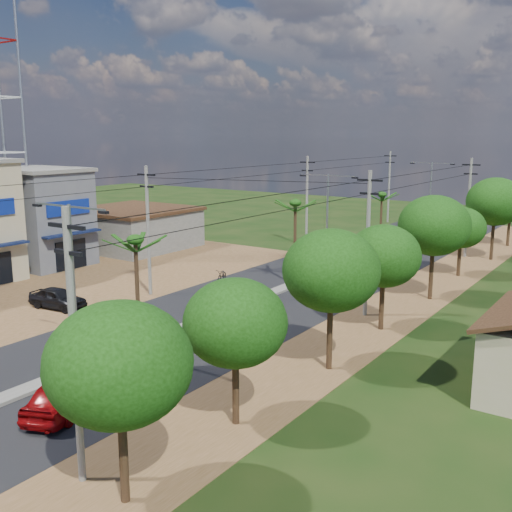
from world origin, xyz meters
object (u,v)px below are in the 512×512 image
at_px(car_white_far, 319,252).
at_px(car_parked_dark, 58,299).
at_px(car_red_near, 65,394).
at_px(car_silver_mid, 223,315).
at_px(moto_rider_east, 73,415).

distance_m(car_white_far, car_parked_dark, 24.02).
xyz_separation_m(car_red_near, car_silver_mid, (-1.51, 12.42, -0.08)).
bearing_deg(car_parked_dark, car_white_far, -23.27).
xyz_separation_m(car_white_far, moto_rider_east, (7.16, -32.94, -0.29)).
xyz_separation_m(car_silver_mid, car_parked_dark, (-10.98, -3.19, -0.01)).
height_order(car_red_near, moto_rider_east, car_red_near).
height_order(car_white_far, moto_rider_east, car_white_far).
distance_m(car_silver_mid, moto_rider_east, 13.28).
distance_m(car_silver_mid, car_parked_dark, 11.44).
xyz_separation_m(car_silver_mid, car_white_far, (-4.49, 19.93, 0.02)).
bearing_deg(car_silver_mid, moto_rider_east, 99.68).
xyz_separation_m(car_white_far, car_parked_dark, (-6.50, -23.12, -0.03)).
bearing_deg(car_parked_dark, moto_rider_east, -133.28).
bearing_deg(car_silver_mid, car_white_far, -79.24).
bearing_deg(car_parked_dark, car_silver_mid, -81.39).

